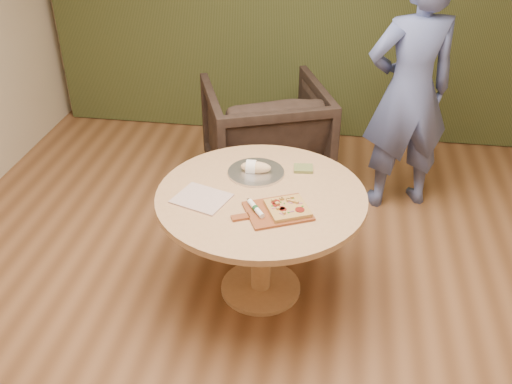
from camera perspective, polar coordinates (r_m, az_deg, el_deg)
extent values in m
cube|color=brown|center=(3.52, -0.18, -14.88)|extent=(5.00, 6.00, 0.02)
cylinder|color=tan|center=(3.84, 0.47, -9.48)|extent=(0.53, 0.53, 0.03)
cylinder|color=tan|center=(3.62, 0.50, -5.45)|extent=(0.13, 0.13, 0.68)
cylinder|color=tan|center=(3.40, 0.53, -0.45)|extent=(1.26, 1.26, 0.04)
cube|color=brown|center=(3.23, 2.20, -1.93)|extent=(0.44, 0.40, 0.01)
cube|color=brown|center=(3.17, -1.58, -2.55)|extent=(0.11, 0.09, 0.01)
cube|color=tan|center=(3.22, 3.18, -1.63)|extent=(0.29, 0.29, 0.02)
cylinder|color=maroon|center=(3.25, 1.97, -1.00)|extent=(0.05, 0.05, 0.00)
cylinder|color=maroon|center=(3.19, 2.72, -1.73)|extent=(0.04, 0.04, 0.00)
cylinder|color=maroon|center=(3.19, 4.41, -1.78)|extent=(0.05, 0.05, 0.00)
cylinder|color=maroon|center=(3.19, 2.57, -1.64)|extent=(0.04, 0.04, 0.00)
cylinder|color=maroon|center=(3.22, 2.02, -1.25)|extent=(0.04, 0.04, 0.00)
cube|color=tan|center=(3.18, 2.22, -1.63)|extent=(0.02, 0.02, 0.01)
cube|color=tan|center=(3.29, 3.60, -0.50)|extent=(0.03, 0.03, 0.01)
cube|color=tan|center=(3.26, 3.28, -0.81)|extent=(0.02, 0.02, 0.01)
cube|color=tan|center=(3.24, 4.14, -1.03)|extent=(0.02, 0.02, 0.01)
cube|color=tan|center=(3.27, 3.23, -0.67)|extent=(0.02, 0.02, 0.01)
cube|color=tan|center=(3.27, 2.53, -0.68)|extent=(0.02, 0.02, 0.01)
cube|color=tan|center=(3.27, 2.68, -0.66)|extent=(0.02, 0.02, 0.01)
cube|color=tan|center=(3.25, 3.72, -0.92)|extent=(0.02, 0.02, 0.01)
cube|color=tan|center=(3.25, 1.71, -0.83)|extent=(0.02, 0.02, 0.01)
cube|color=tan|center=(3.22, 2.14, -1.16)|extent=(0.03, 0.03, 0.01)
cube|color=tan|center=(3.15, 2.82, -2.10)|extent=(0.02, 0.02, 0.01)
cube|color=#2D7C19|center=(3.21, 2.28, -1.47)|extent=(0.01, 0.01, 0.00)
cube|color=#2D7C19|center=(3.22, 4.68, -1.43)|extent=(0.01, 0.01, 0.00)
cube|color=#2D7C19|center=(3.26, 1.96, -0.80)|extent=(0.01, 0.01, 0.00)
cube|color=#2D7C19|center=(3.21, 1.63, -1.40)|extent=(0.01, 0.01, 0.00)
cube|color=#2D7C19|center=(3.28, 3.74, -0.65)|extent=(0.01, 0.01, 0.00)
cube|color=#2D7C19|center=(3.16, 3.27, -2.07)|extent=(0.01, 0.01, 0.00)
cube|color=#2D7C19|center=(3.24, 2.85, -1.14)|extent=(0.01, 0.01, 0.00)
cube|color=#2D7C19|center=(3.25, 2.46, -1.01)|extent=(0.01, 0.01, 0.00)
cube|color=#2D7C19|center=(3.21, 4.18, -1.55)|extent=(0.01, 0.01, 0.00)
cube|color=#A75B7F|center=(3.15, 2.59, -2.20)|extent=(0.03, 0.02, 0.00)
cube|color=#A75B7F|center=(3.17, 3.57, -1.97)|extent=(0.03, 0.02, 0.00)
cube|color=#A75B7F|center=(3.20, 1.86, -1.60)|extent=(0.03, 0.02, 0.00)
cube|color=#A75B7F|center=(3.24, 4.42, -1.13)|extent=(0.03, 0.02, 0.00)
cube|color=#A75B7F|center=(3.24, 3.46, -1.08)|extent=(0.03, 0.02, 0.00)
cylinder|color=white|center=(3.21, -0.02, -1.66)|extent=(0.12, 0.16, 0.03)
cylinder|color=#194C26|center=(3.21, -0.02, -1.66)|extent=(0.04, 0.04, 0.03)
cube|color=silver|center=(3.28, -0.72, -0.82)|extent=(0.03, 0.04, 0.00)
cube|color=white|center=(3.35, -5.46, -0.65)|extent=(0.37, 0.33, 0.01)
cylinder|color=silver|center=(3.59, 0.00, 1.94)|extent=(0.35, 0.35, 0.01)
cylinder|color=silver|center=(3.59, 0.00, 2.01)|extent=(0.36, 0.36, 0.02)
ellipsoid|color=beige|center=(3.57, 0.00, 2.49)|extent=(0.19, 0.08, 0.07)
cylinder|color=white|center=(3.58, -0.48, 2.53)|extent=(0.06, 0.09, 0.09)
cube|color=#515F2B|center=(3.64, 4.75, 2.36)|extent=(0.13, 0.11, 0.02)
imported|color=black|center=(4.75, 0.95, 6.21)|extent=(1.19, 1.16, 0.97)
imported|color=#505F9A|center=(4.41, 15.08, 9.61)|extent=(0.80, 0.66, 1.90)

